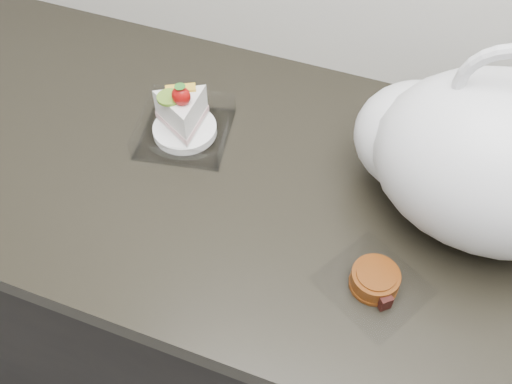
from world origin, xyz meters
name	(u,v)px	position (x,y,z in m)	size (l,w,h in m)	color
counter	(356,336)	(0.00, 1.69, 0.45)	(2.04, 0.64, 0.90)	black
cake_tray	(184,121)	(-0.38, 1.74, 0.93)	(0.18, 0.18, 0.12)	white
mooncake_wrap	(375,281)	(0.00, 1.55, 0.91)	(0.18, 0.18, 0.03)	white
plastic_bag	(481,157)	(0.09, 1.73, 1.03)	(0.42, 0.32, 0.32)	silver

